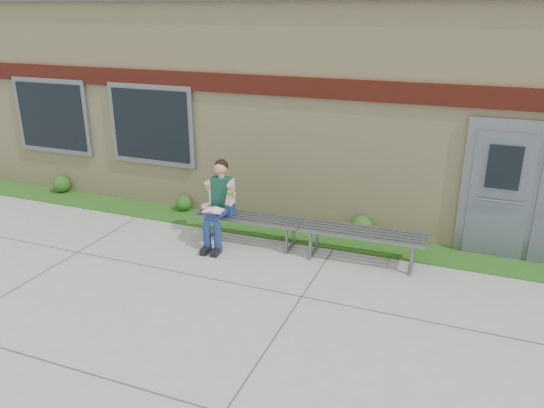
% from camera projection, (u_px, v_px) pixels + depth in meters
% --- Properties ---
extents(ground, '(80.00, 80.00, 0.00)m').
position_uv_depth(ground, '(224.00, 300.00, 7.50)').
color(ground, '#9E9E99').
rests_on(ground, ground).
extents(grass_strip, '(16.00, 0.80, 0.02)m').
position_uv_depth(grass_strip, '(286.00, 232.00, 9.76)').
color(grass_strip, '#164D14').
rests_on(grass_strip, ground).
extents(school_building, '(16.20, 6.22, 4.20)m').
position_uv_depth(school_building, '(339.00, 92.00, 11.98)').
color(school_building, beige).
rests_on(school_building, ground).
extents(bench_left, '(1.91, 0.59, 0.49)m').
position_uv_depth(bench_left, '(249.00, 222.00, 9.23)').
color(bench_left, slate).
rests_on(bench_left, ground).
extents(bench_right, '(2.03, 0.63, 0.52)m').
position_uv_depth(bench_right, '(362.00, 238.00, 8.53)').
color(bench_right, slate).
rests_on(bench_right, ground).
extents(girl, '(0.55, 0.90, 1.48)m').
position_uv_depth(girl, '(219.00, 202.00, 9.05)').
color(girl, navy).
rests_on(girl, ground).
extents(shrub_west, '(0.37, 0.37, 0.37)m').
position_uv_depth(shrub_west, '(62.00, 184.00, 11.77)').
color(shrub_west, '#164D14').
rests_on(shrub_west, grass_strip).
extents(shrub_mid, '(0.31, 0.31, 0.31)m').
position_uv_depth(shrub_mid, '(184.00, 203.00, 10.71)').
color(shrub_mid, '#164D14').
rests_on(shrub_mid, grass_strip).
extents(shrub_east, '(0.40, 0.40, 0.40)m').
position_uv_depth(shrub_east, '(362.00, 227.00, 9.44)').
color(shrub_east, '#164D14').
rests_on(shrub_east, grass_strip).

